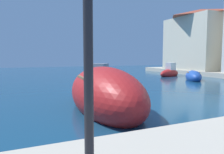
{
  "coord_description": "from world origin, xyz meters",
  "views": [
    {
      "loc": [
        -7.94,
        -5.83,
        2.06
      ],
      "look_at": [
        -1.48,
        8.81,
        0.56
      ],
      "focal_mm": 34.05,
      "sensor_mm": 36.0,
      "label": 1
    }
  ],
  "objects_px": {
    "moored_boat_4": "(170,73)",
    "waterfront_building_annex": "(200,39)",
    "moored_boat_1": "(104,94)",
    "moored_boat_0": "(193,77)",
    "moored_boat_6": "(97,77)"
  },
  "relations": [
    {
      "from": "moored_boat_4",
      "to": "waterfront_building_annex",
      "type": "bearing_deg",
      "value": 173.06
    },
    {
      "from": "moored_boat_1",
      "to": "moored_boat_0",
      "type": "bearing_deg",
      "value": 124.87
    },
    {
      "from": "moored_boat_0",
      "to": "moored_boat_1",
      "type": "height_order",
      "value": "moored_boat_1"
    },
    {
      "from": "waterfront_building_annex",
      "to": "moored_boat_4",
      "type": "bearing_deg",
      "value": -164.27
    },
    {
      "from": "moored_boat_4",
      "to": "waterfront_building_annex",
      "type": "height_order",
      "value": "waterfront_building_annex"
    },
    {
      "from": "moored_boat_1",
      "to": "waterfront_building_annex",
      "type": "distance_m",
      "value": 22.04
    },
    {
      "from": "waterfront_building_annex",
      "to": "moored_boat_0",
      "type": "bearing_deg",
      "value": -138.75
    },
    {
      "from": "moored_boat_6",
      "to": "waterfront_building_annex",
      "type": "bearing_deg",
      "value": -108.39
    },
    {
      "from": "moored_boat_0",
      "to": "moored_boat_4",
      "type": "xyz_separation_m",
      "value": [
        0.67,
        4.1,
        0.07
      ]
    },
    {
      "from": "moored_boat_4",
      "to": "moored_boat_6",
      "type": "bearing_deg",
      "value": -11.42
    },
    {
      "from": "moored_boat_0",
      "to": "moored_boat_6",
      "type": "bearing_deg",
      "value": -71.46
    },
    {
      "from": "moored_boat_0",
      "to": "waterfront_building_annex",
      "type": "relative_size",
      "value": 0.44
    },
    {
      "from": "moored_boat_4",
      "to": "waterfront_building_annex",
      "type": "relative_size",
      "value": 0.45
    },
    {
      "from": "moored_boat_6",
      "to": "moored_boat_1",
      "type": "bearing_deg",
      "value": 130.43
    },
    {
      "from": "moored_boat_6",
      "to": "waterfront_building_annex",
      "type": "height_order",
      "value": "waterfront_building_annex"
    }
  ]
}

